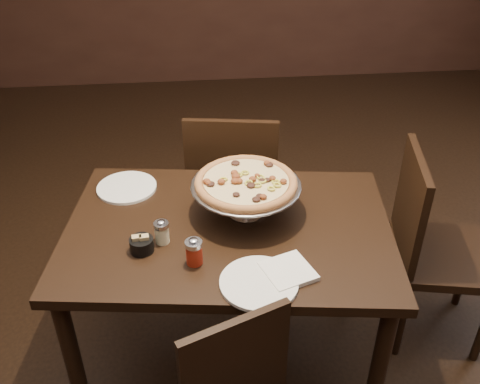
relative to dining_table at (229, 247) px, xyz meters
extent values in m
cube|color=black|center=(-0.04, -0.04, -0.68)|extent=(6.00, 7.00, 0.02)
cube|color=black|center=(0.00, 0.00, 0.08)|extent=(1.34, 0.98, 0.04)
cylinder|color=black|center=(-0.60, -0.28, -0.31)|extent=(0.06, 0.06, 0.74)
cylinder|color=black|center=(0.51, -0.42, -0.31)|extent=(0.06, 0.06, 0.74)
cylinder|color=black|center=(-0.51, 0.42, -0.31)|extent=(0.06, 0.06, 0.74)
cylinder|color=black|center=(0.60, 0.28, -0.31)|extent=(0.06, 0.06, 0.74)
cylinder|color=silver|center=(0.08, 0.08, 0.11)|extent=(0.15, 0.15, 0.01)
cylinder|color=silver|center=(0.08, 0.08, 0.17)|extent=(0.03, 0.03, 0.11)
cylinder|color=silver|center=(0.08, 0.08, 0.23)|extent=(0.10, 0.10, 0.01)
cylinder|color=gray|center=(0.08, 0.08, 0.23)|extent=(0.41, 0.41, 0.01)
torus|color=gray|center=(0.08, 0.08, 0.24)|extent=(0.43, 0.43, 0.01)
cylinder|color=brown|center=(0.08, 0.08, 0.24)|extent=(0.38, 0.38, 0.01)
torus|color=brown|center=(0.08, 0.08, 0.25)|extent=(0.40, 0.40, 0.03)
cylinder|color=tan|center=(0.08, 0.08, 0.25)|extent=(0.33, 0.33, 0.01)
cylinder|color=#EEEBB9|center=(-0.25, -0.07, 0.14)|extent=(0.05, 0.05, 0.07)
cylinder|color=silver|center=(-0.25, -0.07, 0.18)|extent=(0.06, 0.06, 0.02)
ellipsoid|color=silver|center=(-0.25, -0.07, 0.19)|extent=(0.03, 0.03, 0.01)
cylinder|color=maroon|center=(-0.13, -0.20, 0.14)|extent=(0.06, 0.06, 0.08)
cylinder|color=silver|center=(-0.13, -0.20, 0.19)|extent=(0.06, 0.06, 0.02)
ellipsoid|color=silver|center=(-0.13, -0.20, 0.20)|extent=(0.03, 0.03, 0.01)
cylinder|color=black|center=(-0.32, -0.11, 0.13)|extent=(0.09, 0.09, 0.05)
cube|color=tan|center=(-0.33, -0.11, 0.14)|extent=(0.04, 0.03, 0.06)
cube|color=tan|center=(-0.31, -0.11, 0.14)|extent=(0.04, 0.03, 0.06)
cube|color=white|center=(0.18, -0.28, 0.11)|extent=(0.20, 0.20, 0.02)
cylinder|color=white|center=(-0.41, 0.31, 0.11)|extent=(0.25, 0.25, 0.01)
cylinder|color=white|center=(0.07, -0.33, 0.11)|extent=(0.26, 0.26, 0.01)
cone|color=silver|center=(0.19, -0.05, 0.24)|extent=(0.17, 0.17, 0.00)
cylinder|color=black|center=(0.19, -0.05, 0.24)|extent=(0.11, 0.10, 0.02)
cube|color=black|center=(0.09, 0.76, -0.22)|extent=(0.51, 0.51, 0.04)
cube|color=black|center=(0.06, 0.56, 0.04)|extent=(0.44, 0.10, 0.46)
cylinder|color=black|center=(0.30, 0.91, -0.46)|extent=(0.04, 0.04, 0.43)
cylinder|color=black|center=(-0.06, 0.97, -0.46)|extent=(0.04, 0.04, 0.43)
cylinder|color=black|center=(0.24, 0.56, -0.46)|extent=(0.04, 0.04, 0.43)
cylinder|color=black|center=(-0.11, 0.61, -0.46)|extent=(0.04, 0.04, 0.43)
cube|color=black|center=(-0.02, -0.52, -0.06)|extent=(0.36, 0.17, 0.40)
cube|color=black|center=(0.98, 0.11, -0.22)|extent=(0.52, 0.52, 0.04)
cube|color=black|center=(0.79, 0.15, 0.04)|extent=(0.12, 0.44, 0.46)
cylinder|color=black|center=(1.20, 0.25, -0.46)|extent=(0.04, 0.04, 0.43)
cylinder|color=black|center=(0.77, -0.03, -0.46)|extent=(0.04, 0.04, 0.43)
cylinder|color=black|center=(0.85, 0.32, -0.46)|extent=(0.04, 0.04, 0.43)
camera|label=1|loc=(-0.12, -1.63, 1.34)|focal=40.00mm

